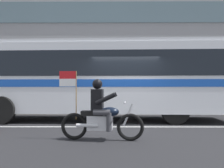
{
  "coord_description": "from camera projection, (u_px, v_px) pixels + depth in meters",
  "views": [
    {
      "loc": [
        -0.43,
        -8.93,
        1.31
      ],
      "look_at": [
        -0.49,
        -0.46,
        1.49
      ],
      "focal_mm": 38.59,
      "sensor_mm": 36.0,
      "label": 1
    }
  ],
  "objects": [
    {
      "name": "fire_hydrant",
      "position": [
        121.0,
        104.0,
        12.91
      ],
      "size": [
        0.22,
        0.3,
        0.75
      ],
      "color": "red",
      "rests_on": "sidewalk_curb"
    },
    {
      "name": "office_building_facade",
      "position": [
        120.0,
        41.0,
        16.38
      ],
      "size": [
        28.0,
        0.89,
        9.19
      ],
      "color": "gray",
      "rests_on": "ground_plane"
    },
    {
      "name": "transit_bus",
      "position": [
        96.0,
        75.0,
        10.14
      ],
      "size": [
        11.18,
        3.01,
        3.22
      ],
      "color": "silver",
      "rests_on": "ground_plane"
    },
    {
      "name": "motorcycle_with_rider",
      "position": [
        101.0,
        114.0,
        6.16
      ],
      "size": [
        2.19,
        0.65,
        1.78
      ],
      "color": "black",
      "rests_on": "ground_plane"
    },
    {
      "name": "ground_plane",
      "position": [
        125.0,
        124.0,
        8.9
      ],
      "size": [
        60.0,
        60.0,
        0.0
      ],
      "primitive_type": "plane",
      "color": "black"
    },
    {
      "name": "sidewalk_curb",
      "position": [
        121.0,
        110.0,
        14.0
      ],
      "size": [
        28.0,
        3.8,
        0.15
      ],
      "primitive_type": "cube",
      "color": "#A39E93",
      "rests_on": "ground_plane"
    },
    {
      "name": "lane_center_stripe",
      "position": [
        126.0,
        127.0,
        8.3
      ],
      "size": [
        26.6,
        0.14,
        0.01
      ],
      "primitive_type": "cube",
      "color": "silver",
      "rests_on": "ground_plane"
    }
  ]
}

